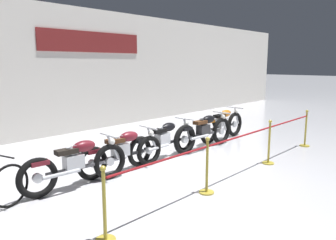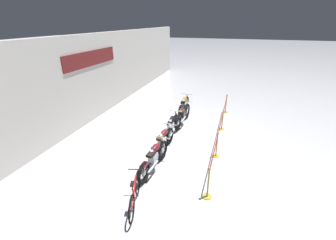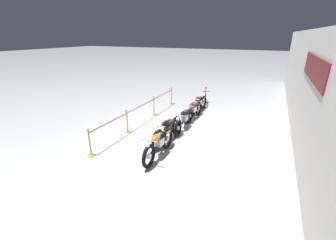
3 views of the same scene
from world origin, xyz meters
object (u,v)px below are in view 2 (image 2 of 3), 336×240
Objects in this scene: motorcycle_black_2 at (171,127)px; motorcycle_orange_4 at (184,106)px; motorcycle_black_3 at (183,115)px; bicycle at (135,194)px; stanchion_far_left at (217,141)px; motorcycle_maroon_1 at (163,141)px; stanchion_mid_left at (216,148)px; stanchion_far_right at (226,106)px; motorcycle_maroon_0 at (154,158)px; stanchion_mid_right at (222,122)px.

motorcycle_orange_4 is at bearing 1.82° from motorcycle_black_2.
motorcycle_black_3 is 5.70m from bicycle.
stanchion_far_left is at bearing -30.63° from bicycle.
motorcycle_maroon_1 is 0.92× the size of motorcycle_black_3.
stanchion_mid_left is at bearing -149.89° from motorcycle_orange_4.
motorcycle_black_3 is at bearing 138.80° from stanchion_far_right.
motorcycle_maroon_0 is 1.02× the size of motorcycle_maroon_1.
stanchion_far_right is at bearing -17.56° from motorcycle_maroon_0.
motorcycle_black_3 is 2.25× the size of stanchion_mid_left.
stanchion_far_right is at bearing -66.65° from motorcycle_orange_4.
stanchion_mid_right reaches higher than motorcycle_orange_4.
bicycle reaches higher than motorcycle_maroon_0.
stanchion_far_left is (-1.09, -2.10, 0.23)m from motorcycle_black_2.
motorcycle_maroon_0 is 2.10× the size of stanchion_mid_left.
motorcycle_black_2 is 1.01× the size of motorcycle_black_3.
stanchion_mid_left is (3.19, -1.88, -0.03)m from bicycle.
stanchion_mid_left is 4.71m from stanchion_far_right.
stanchion_mid_left and stanchion_far_right have the same top height.
bicycle is at bearing -177.44° from motorcycle_orange_4.
stanchion_mid_left is 1.00× the size of stanchion_mid_right.
motorcycle_black_2 is at bearing 3.15° from motorcycle_maroon_0.
stanchion_far_right is (4.71, 0.00, 0.00)m from stanchion_mid_left.
stanchion_mid_right reaches higher than motorcycle_black_3.
stanchion_mid_right is at bearing -18.39° from bicycle.
stanchion_far_right is (4.74, 0.00, -0.34)m from stanchion_far_left.
stanchion_mid_right is (2.45, 0.00, 0.00)m from stanchion_mid_left.
stanchion_mid_left is at bearing 180.00° from stanchion_far_right.
stanchion_mid_right is at bearing -91.66° from motorcycle_black_3.
motorcycle_black_2 is at bearing -178.18° from motorcycle_orange_4.
bicycle is 1.61× the size of stanchion_mid_left.
motorcycle_maroon_0 is 2.54m from motorcycle_black_2.
bicycle is at bearing 166.66° from stanchion_far_right.
motorcycle_maroon_1 is at bearing 98.15° from stanchion_mid_left.
stanchion_mid_right reaches higher than motorcycle_maroon_0.
motorcycle_orange_4 is 0.31× the size of stanchion_far_left.
motorcycle_orange_4 is at bearing 30.11° from stanchion_mid_left.
motorcycle_maroon_0 is 6.50m from stanchion_far_right.
stanchion_mid_right is (5.64, -1.88, -0.03)m from bicycle.
stanchion_mid_left is at bearing -116.80° from motorcycle_black_2.
stanchion_far_right reaches higher than motorcycle_maroon_1.
motorcycle_maroon_0 is 1.19m from motorcycle_maroon_1.
motorcycle_black_2 is (2.54, 0.14, -0.01)m from motorcycle_maroon_0.
stanchion_far_left is at bearing -142.62° from motorcycle_black_3.
motorcycle_maroon_0 is at bearing 127.05° from stanchion_mid_left.
motorcycle_black_3 is at bearing -6.57° from motorcycle_black_2.
stanchion_mid_left reaches higher than motorcycle_black_3.
bicycle is 1.61× the size of stanchion_mid_right.
motorcycle_black_3 is 1.29m from motorcycle_orange_4.
motorcycle_orange_4 is at bearing 113.35° from stanchion_far_right.
stanchion_mid_right is at bearing -121.14° from motorcycle_orange_4.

